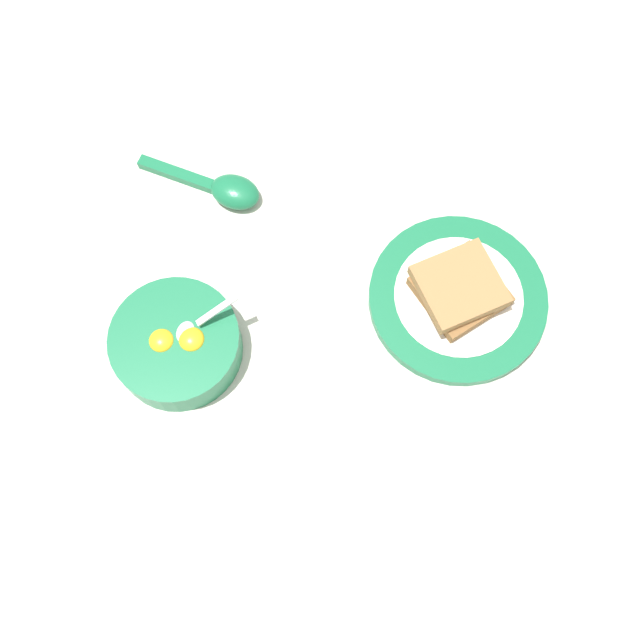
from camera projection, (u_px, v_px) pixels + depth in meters
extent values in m
plane|color=beige|center=(299.00, 386.00, 0.85)|extent=(3.00, 3.00, 0.00)
cylinder|color=#196B42|center=(177.00, 344.00, 0.84)|extent=(0.15, 0.15, 0.05)
cylinder|color=white|center=(175.00, 342.00, 0.83)|extent=(0.12, 0.12, 0.02)
ellipsoid|color=yellow|center=(161.00, 341.00, 0.82)|extent=(0.03, 0.03, 0.02)
ellipsoid|color=yellow|center=(193.00, 337.00, 0.82)|extent=(0.03, 0.03, 0.02)
cylinder|color=black|center=(175.00, 351.00, 0.82)|extent=(0.03, 0.03, 0.00)
ellipsoid|color=silver|center=(185.00, 332.00, 0.82)|extent=(0.03, 0.02, 0.01)
cube|color=silver|center=(217.00, 310.00, 0.81)|extent=(0.04, 0.04, 0.03)
cylinder|color=#196B42|center=(458.00, 298.00, 0.88)|extent=(0.21, 0.21, 0.02)
cylinder|color=white|center=(459.00, 296.00, 0.87)|extent=(0.15, 0.15, 0.00)
cube|color=brown|center=(460.00, 291.00, 0.86)|extent=(0.12, 0.12, 0.02)
cube|color=#9E7042|center=(460.00, 286.00, 0.85)|extent=(0.12, 0.12, 0.02)
ellipsoid|color=#196B42|center=(235.00, 192.00, 0.92)|extent=(0.05, 0.06, 0.03)
cube|color=#196B42|center=(179.00, 175.00, 0.94)|extent=(0.02, 0.11, 0.01)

